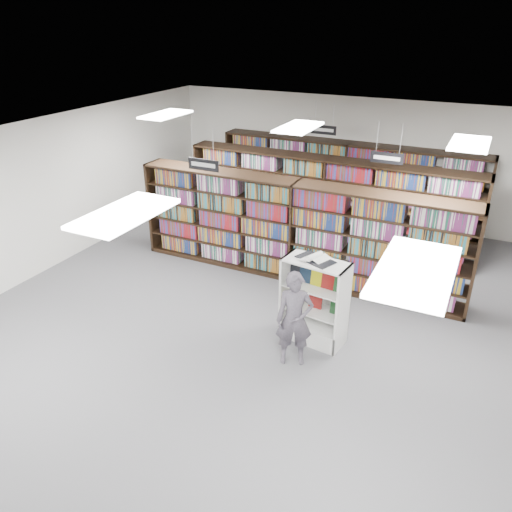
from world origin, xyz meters
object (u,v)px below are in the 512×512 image
at_px(bookshelf_row_near, 295,231).
at_px(open_book, 315,258).
at_px(endcap_display, 314,313).
at_px(shopper, 294,319).

relative_size(bookshelf_row_near, open_book, 9.98).
distance_m(endcap_display, shopper, 0.82).
distance_m(bookshelf_row_near, shopper, 2.92).
height_order(endcap_display, shopper, shopper).
distance_m(endcap_display, open_book, 1.03).
xyz_separation_m(bookshelf_row_near, endcap_display, (1.16, -1.94, -0.55)).
distance_m(open_book, shopper, 1.05).
xyz_separation_m(endcap_display, open_book, (-0.04, -0.01, 1.03)).
bearing_deg(shopper, endcap_display, 61.36).
bearing_deg(open_book, endcap_display, 29.24).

